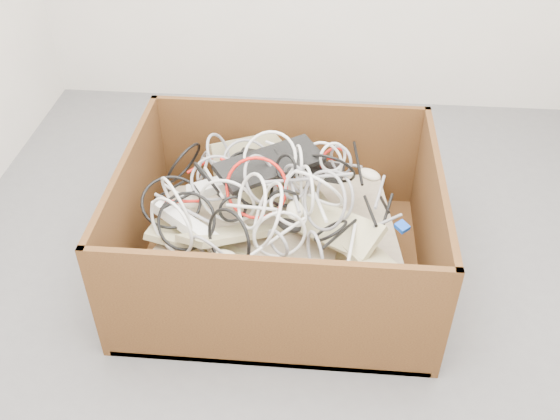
# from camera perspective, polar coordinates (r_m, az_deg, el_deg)

# --- Properties ---
(ground) EXTENTS (3.00, 3.00, 0.00)m
(ground) POSITION_cam_1_polar(r_m,az_deg,el_deg) (2.58, 1.33, -6.29)
(ground) COLOR #58575A
(ground) RESTS_ON ground
(cardboard_box) EXTENTS (1.19, 0.99, 0.53)m
(cardboard_box) POSITION_cam_1_polar(r_m,az_deg,el_deg) (2.53, -0.42, -3.18)
(cardboard_box) COLOR #391E0E
(cardboard_box) RESTS_ON ground
(keyboard_pile) EXTENTS (1.00, 1.01, 0.39)m
(keyboard_pile) POSITION_cam_1_polar(r_m,az_deg,el_deg) (2.47, -0.22, -0.21)
(keyboard_pile) COLOR #C6BA8B
(keyboard_pile) RESTS_ON cardboard_box
(mice_scatter) EXTENTS (0.80, 0.64, 0.17)m
(mice_scatter) POSITION_cam_1_polar(r_m,az_deg,el_deg) (2.34, 0.34, -0.41)
(mice_scatter) COLOR #BFB699
(mice_scatter) RESTS_ON keyboard_pile
(power_strip_left) EXTENTS (0.31, 0.12, 0.13)m
(power_strip_left) POSITION_cam_1_polar(r_m,az_deg,el_deg) (2.47, -4.97, 2.50)
(power_strip_left) COLOR white
(power_strip_left) RESTS_ON keyboard_pile
(power_strip_right) EXTENTS (0.29, 0.21, 0.10)m
(power_strip_right) POSITION_cam_1_polar(r_m,az_deg,el_deg) (2.37, -8.57, -1.19)
(power_strip_right) COLOR white
(power_strip_right) RESTS_ON keyboard_pile
(vga_plug) EXTENTS (0.06, 0.06, 0.03)m
(vga_plug) POSITION_cam_1_polar(r_m,az_deg,el_deg) (2.32, 11.01, -1.49)
(vga_plug) COLOR #0C3CB9
(vga_plug) RESTS_ON keyboard_pile
(cable_tangle) EXTENTS (0.96, 0.84, 0.42)m
(cable_tangle) POSITION_cam_1_polar(r_m,az_deg,el_deg) (2.35, -1.94, 1.60)
(cable_tangle) COLOR silver
(cable_tangle) RESTS_ON keyboard_pile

